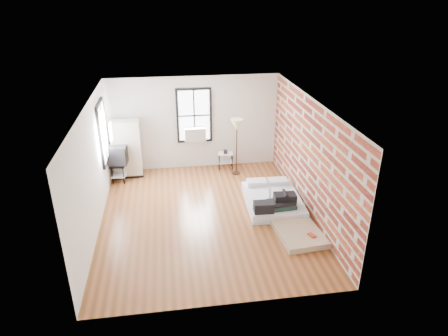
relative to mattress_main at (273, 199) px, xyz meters
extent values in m
plane|color=brown|center=(-1.74, -0.29, -0.16)|extent=(6.00, 6.00, 0.00)
cube|color=silver|center=(-1.74, 2.71, 1.24)|extent=(5.00, 0.01, 2.80)
cube|color=silver|center=(-1.74, -3.29, 1.24)|extent=(5.00, 0.01, 2.80)
cube|color=silver|center=(-4.24, -0.29, 1.24)|extent=(0.01, 6.00, 2.80)
cube|color=#933C22|center=(0.76, -0.29, 1.24)|extent=(0.02, 6.00, 2.80)
cube|color=white|center=(-1.74, -0.29, 2.64)|extent=(5.00, 6.00, 0.01)
cube|color=white|center=(-1.74, 2.66, 1.49)|extent=(0.90, 0.02, 1.50)
cube|color=black|center=(-2.23, 2.68, 1.49)|extent=(0.07, 0.08, 1.64)
cube|color=black|center=(-1.26, 2.68, 1.49)|extent=(0.07, 0.08, 1.64)
cube|color=black|center=(-1.74, 2.68, 2.27)|extent=(0.90, 0.08, 0.07)
cube|color=black|center=(-1.74, 2.68, 0.70)|extent=(0.90, 0.08, 0.07)
cube|color=black|center=(-1.74, 2.65, 1.49)|extent=(0.04, 0.02, 1.50)
cube|color=black|center=(-1.74, 2.65, 1.49)|extent=(0.90, 0.02, 0.04)
cube|color=silver|center=(-1.74, 2.54, 0.96)|extent=(0.62, 0.30, 0.40)
cube|color=white|center=(-4.19, 1.51, 1.49)|extent=(0.02, 0.90, 1.50)
cube|color=black|center=(-4.21, 1.03, 1.49)|extent=(0.08, 0.07, 1.64)
cube|color=black|center=(-4.21, 2.00, 1.49)|extent=(0.08, 0.07, 1.64)
cube|color=black|center=(-4.21, 1.51, 2.27)|extent=(0.08, 0.90, 0.07)
cube|color=black|center=(-4.21, 1.51, 0.70)|extent=(0.08, 0.90, 0.07)
cube|color=black|center=(-4.18, 1.51, 1.49)|extent=(0.02, 0.04, 1.50)
cube|color=black|center=(-4.18, 1.51, 1.49)|extent=(0.02, 0.90, 0.04)
cube|color=white|center=(0.01, 0.02, -0.04)|extent=(1.43, 1.89, 0.24)
cube|color=white|center=(-0.25, 0.76, 0.14)|extent=(0.54, 0.36, 0.12)
cube|color=white|center=(0.33, 0.73, 0.14)|extent=(0.54, 0.36, 0.12)
cube|color=black|center=(0.18, -0.42, 0.22)|extent=(0.54, 0.33, 0.29)
cylinder|color=black|center=(0.18, -0.42, 0.39)|extent=(0.09, 0.34, 0.08)
cube|color=black|center=(-0.41, -0.68, 0.20)|extent=(0.48, 0.31, 0.25)
cylinder|color=#C3DEFB|center=(-0.09, -0.02, 0.19)|extent=(0.07, 0.07, 0.21)
cylinder|color=#1946B5|center=(-0.09, -0.02, 0.31)|extent=(0.03, 0.03, 0.03)
cube|color=tan|center=(0.21, -1.17, -0.09)|extent=(1.08, 1.85, 0.14)
cube|color=#153028|center=(0.06, -0.52, 0.08)|extent=(0.69, 0.52, 0.21)
cube|color=black|center=(0.06, -0.52, 0.20)|extent=(0.65, 0.48, 0.04)
cube|color=#AA2C1B|center=(0.43, -1.67, -0.01)|extent=(0.18, 0.22, 0.02)
cube|color=black|center=(-3.74, 2.36, -0.13)|extent=(0.86, 0.50, 0.06)
cube|color=beige|center=(-3.74, 2.36, 0.71)|extent=(0.82, 0.47, 1.62)
cylinder|color=black|center=(-1.05, 2.30, 0.08)|extent=(0.02, 0.02, 0.49)
cylinder|color=black|center=(-0.66, 2.26, 0.08)|extent=(0.02, 0.02, 0.49)
cylinder|color=black|center=(-1.03, 2.60, 0.08)|extent=(0.02, 0.02, 0.49)
cylinder|color=black|center=(-0.64, 2.56, 0.08)|extent=(0.02, 0.02, 0.49)
cube|color=silver|center=(-0.84, 2.43, 0.33)|extent=(0.48, 0.40, 0.02)
cube|color=silver|center=(-0.84, 2.43, 0.06)|extent=(0.46, 0.38, 0.02)
cube|color=black|center=(-0.84, 2.43, 0.38)|extent=(0.12, 0.17, 0.09)
cylinder|color=black|center=(-0.59, 2.00, -0.15)|extent=(0.24, 0.24, 0.03)
cylinder|color=black|center=(-0.59, 2.00, 0.59)|extent=(0.03, 0.03, 1.46)
cone|color=#CBBD82|center=(-0.59, 2.00, 1.37)|extent=(0.36, 0.36, 0.32)
cylinder|color=black|center=(-4.16, 1.82, 0.10)|extent=(0.03, 0.03, 0.52)
cylinder|color=black|center=(-3.85, 1.78, 0.10)|extent=(0.03, 0.03, 0.52)
cylinder|color=black|center=(-4.08, 2.44, 0.10)|extent=(0.03, 0.03, 0.52)
cylinder|color=black|center=(-3.77, 2.40, 0.10)|extent=(0.03, 0.03, 0.52)
cube|color=black|center=(-3.96, 2.11, 0.36)|extent=(0.51, 0.80, 0.03)
cube|color=silver|center=(-3.96, 2.11, 0.05)|extent=(0.48, 0.78, 0.02)
cube|color=black|center=(-3.96, 2.11, 0.64)|extent=(0.59, 0.67, 0.52)
cube|color=black|center=(-3.70, 2.08, 0.64)|extent=(0.08, 0.50, 0.42)
camera|label=1|loc=(-2.54, -8.61, 4.95)|focal=32.00mm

